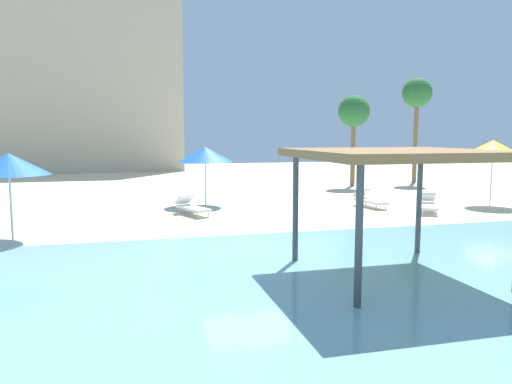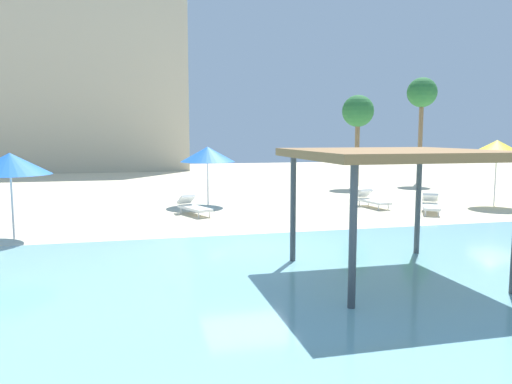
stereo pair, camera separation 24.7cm
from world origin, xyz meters
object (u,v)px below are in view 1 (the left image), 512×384
Objects in this scene: shade_pavilion at (397,158)px; beach_umbrella_yellow_0 at (493,147)px; palm_tree_1 at (417,95)px; lounge_chair_1 at (369,199)px; lounge_chair_4 at (428,204)px; beach_umbrella_blue_1 at (9,164)px; beach_umbrella_blue_2 at (205,154)px; lounge_chair_3 at (191,206)px; palm_tree_2 at (354,113)px.

shade_pavilion is 1.42× the size of beach_umbrella_yellow_0.
palm_tree_1 is at bearing 75.62° from beach_umbrella_yellow_0.
lounge_chair_1 is 2.56m from lounge_chair_4.
beach_umbrella_blue_1 is (-9.03, 6.29, -0.36)m from shade_pavilion.
beach_umbrella_blue_2 reaches higher than lounge_chair_3.
beach_umbrella_blue_1 is 8.86m from beach_umbrella_blue_2.
lounge_chair_4 is at bearing -164.28° from beach_umbrella_yellow_0.
palm_tree_1 reaches higher than beach_umbrella_blue_2.
lounge_chair_3 is 0.36× the size of palm_tree_2.
lounge_chair_3 is (-7.74, -0.18, 0.00)m from lounge_chair_1.
lounge_chair_1 is at bearing -111.02° from palm_tree_2.
lounge_chair_4 is at bearing -27.17° from beach_umbrella_blue_2.
beach_umbrella_yellow_0 is 1.12× the size of beach_umbrella_blue_1.
palm_tree_1 is at bearing 131.21° from lounge_chair_1.
lounge_chair_1 and lounge_chair_4 have the same top height.
palm_tree_2 is (-2.36, 9.05, 1.84)m from beach_umbrella_yellow_0.
beach_umbrella_blue_1 is at bearing -139.24° from beach_umbrella_blue_2.
palm_tree_2 reaches higher than beach_umbrella_yellow_0.
shade_pavilion is 0.75× the size of palm_tree_2.
lounge_chair_1 is (-5.50, 0.88, -2.26)m from beach_umbrella_yellow_0.
shade_pavilion is at bearing -138.39° from beach_umbrella_yellow_0.
beach_umbrella_yellow_0 reaches higher than beach_umbrella_blue_1.
lounge_chair_1 is at bearing -110.66° from lounge_chair_4.
beach_umbrella_yellow_0 is 1.11× the size of beach_umbrella_blue_2.
palm_tree_2 reaches higher than lounge_chair_1.
shade_pavilion is at bearing -123.47° from palm_tree_1.
shade_pavilion is 22.98m from palm_tree_1.
lounge_chair_1 is 1.01× the size of lounge_chair_4.
shade_pavilion is 10.35m from lounge_chair_3.
lounge_chair_3 is at bearing 29.56° from beach_umbrella_blue_1.
shade_pavilion is at bearing -113.02° from palm_tree_2.
shade_pavilion is 10.95m from lounge_chair_1.
beach_umbrella_yellow_0 is at bearing 73.20° from lounge_chair_1.
lounge_chair_4 is at bearing 57.14° from lounge_chair_3.
beach_umbrella_yellow_0 is 0.53× the size of palm_tree_2.
lounge_chair_1 is (6.78, -2.34, -1.93)m from beach_umbrella_blue_2.
beach_umbrella_yellow_0 reaches higher than lounge_chair_3.
lounge_chair_4 is (-3.87, -1.09, -2.26)m from beach_umbrella_yellow_0.
beach_umbrella_yellow_0 is at bearing 41.61° from shade_pavilion.
lounge_chair_3 is 9.54m from lounge_chair_4.
beach_umbrella_yellow_0 reaches higher than beach_umbrella_blue_2.
beach_umbrella_blue_1 is 6.89m from lounge_chair_3.
palm_tree_1 is at bearing 98.83° from lounge_chair_3.
lounge_chair_1 is at bearing 170.86° from beach_umbrella_yellow_0.
palm_tree_2 reaches higher than lounge_chair_4.
shade_pavilion is 12.30m from beach_umbrella_blue_2.
palm_tree_2 is at bearing -158.61° from lounge_chair_4.
beach_umbrella_yellow_0 is at bearing 135.61° from lounge_chair_4.
beach_umbrella_blue_2 is at bearing 100.88° from shade_pavilion.
palm_tree_2 is (7.61, 17.90, 1.81)m from shade_pavilion.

